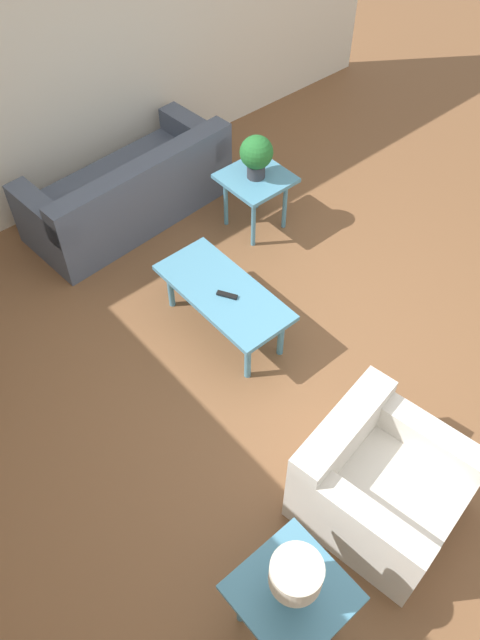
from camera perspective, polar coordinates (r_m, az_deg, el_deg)
name	(u,v)px	position (r m, az deg, el deg)	size (l,w,h in m)	color
ground_plane	(316,366)	(4.84, 6.92, -4.16)	(14.00, 14.00, 0.00)	brown
wall_right	(73,49)	(5.91, -15.02, 22.80)	(0.12, 7.20, 2.70)	silver
sofa	(130,192)	(5.92, -10.00, 11.45)	(0.94, 1.95, 0.73)	#4C566B
armchair	(378,484)	(4.06, 12.51, -14.41)	(1.02, 0.98, 0.73)	silver
coffee_table	(223,295)	(4.75, -1.53, 2.30)	(1.13, 0.51, 0.44)	teal
side_table_plant	(256,184)	(5.62, 1.44, 12.32)	(0.56, 0.56, 0.55)	teal
side_table_lamp	(292,597)	(3.56, 4.73, -23.90)	(0.56, 0.56, 0.55)	teal
potted_plant	(256,154)	(5.44, 1.51, 14.90)	(0.29, 0.29, 0.39)	#333338
table_lamp	(296,576)	(3.25, 5.12, -22.27)	(0.26, 0.26, 0.35)	#333333
remote_control	(227,295)	(4.66, -1.20, 2.30)	(0.16, 0.11, 0.02)	black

